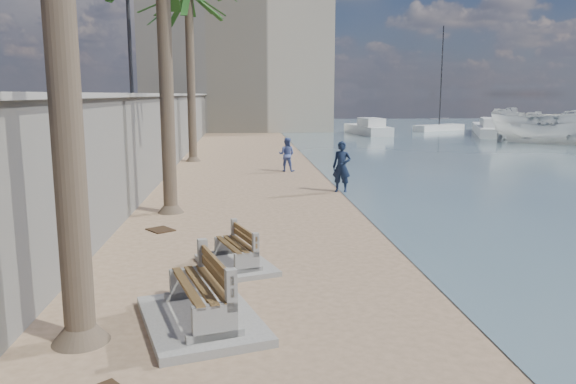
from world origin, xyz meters
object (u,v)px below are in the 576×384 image
person_a (342,163)px  yacht_far (368,130)px  bench_near (201,297)px  boat_cruiser (551,124)px  bench_far (236,251)px  yacht_near (496,130)px  person_b (287,153)px  sailboat_west (439,127)px

person_a → yacht_far: person_a is taller
bench_near → yacht_far: bearing=73.9°
bench_near → boat_cruiser: size_ratio=0.77×
bench_far → yacht_far: size_ratio=0.30×
bench_far → boat_cruiser: size_ratio=0.60×
yacht_near → yacht_far: bearing=105.5°
boat_cruiser → yacht_far: bearing=80.7°
person_a → yacht_near: bearing=82.0°
yacht_far → boat_cruiser: bearing=-141.4°
bench_far → yacht_near: bearing=58.6°
bench_near → boat_cruiser: 38.44m
person_b → sailboat_west: bearing=-102.7°
person_b → bench_far: bearing=100.2°
bench_near → yacht_near: size_ratio=0.23×
bench_near → sailboat_west: (20.10, 45.84, -0.09)m
yacht_far → bench_near: bearing=156.5°
person_b → bench_near: bearing=100.0°
boat_cruiser → bench_far: bearing=175.8°
bench_far → person_a: (3.80, 8.90, 0.73)m
bench_far → bench_near: bearing=-100.0°
person_b → sailboat_west: 33.19m
yacht_far → sailboat_west: size_ratio=0.72×
yacht_near → yacht_far: (-11.58, 0.87, 0.00)m
bench_far → boat_cruiser: (22.50, 27.86, 1.10)m
person_a → yacht_near: person_a is taller
boat_cruiser → yacht_far: boat_cruiser is taller
bench_near → sailboat_west: 50.06m
person_b → yacht_far: size_ratio=0.24×
person_b → sailboat_west: size_ratio=0.17×
person_a → sailboat_west: sailboat_west is taller
boat_cruiser → bench_near: bearing=177.9°
bench_far → boat_cruiser: 35.83m
bench_near → boat_cruiser: bearing=53.2°
bench_far → yacht_far: (11.42, 38.55, 0.00)m
person_a → yacht_far: (7.62, 29.65, -0.73)m
person_a → boat_cruiser: 26.63m
yacht_near → yacht_far: 11.61m
person_b → boat_cruiser: boat_cruiser is taller
person_a → boat_cruiser: size_ratio=0.58×
sailboat_west → yacht_far: bearing=-151.8°
person_a → boat_cruiser: boat_cruiser is taller
sailboat_west → person_a: bearing=-114.9°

